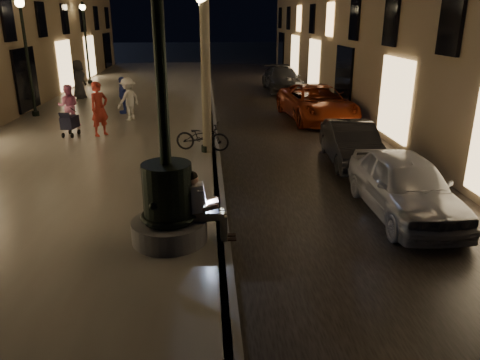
{
  "coord_description": "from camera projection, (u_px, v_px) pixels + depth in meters",
  "views": [
    {
      "loc": [
        -0.27,
        -5.98,
        4.18
      ],
      "look_at": [
        0.39,
        3.0,
        1.01
      ],
      "focal_mm": 35.0,
      "sensor_mm": 36.0,
      "label": 1
    }
  ],
  "objects": [
    {
      "name": "pedestrian_white",
      "position": [
        128.0,
        99.0,
        18.62
      ],
      "size": [
        1.15,
        1.24,
        1.68
      ],
      "primitive_type": "imported",
      "rotation": [
        0.0,
        0.0,
        4.07
      ],
      "color": "silver",
      "rests_on": "promenade"
    },
    {
      "name": "curb_strip",
      "position": [
        212.0,
        111.0,
        21.1
      ],
      "size": [
        0.25,
        45.0,
        0.2
      ],
      "primitive_type": "cube",
      "color": "#59595B",
      "rests_on": "ground"
    },
    {
      "name": "lamp_left_b",
      "position": [
        25.0,
        41.0,
        18.61
      ],
      "size": [
        0.36,
        0.36,
        4.81
      ],
      "color": "black",
      "rests_on": "promenade"
    },
    {
      "name": "seated_man_laptop",
      "position": [
        202.0,
        204.0,
        8.58
      ],
      "size": [
        0.97,
        0.33,
        1.35
      ],
      "color": "gray",
      "rests_on": "promenade"
    },
    {
      "name": "lamp_curb_d",
      "position": [
        204.0,
        29.0,
        36.03
      ],
      "size": [
        0.36,
        0.36,
        4.81
      ],
      "color": "black",
      "rests_on": "promenade"
    },
    {
      "name": "pedestrian_blue",
      "position": [
        123.0,
        95.0,
        19.93
      ],
      "size": [
        0.63,
        0.98,
        1.55
      ],
      "primitive_type": "imported",
      "rotation": [
        0.0,
        0.0,
        5.01
      ],
      "color": "#293A99",
      "rests_on": "promenade"
    },
    {
      "name": "fountain_lamppost",
      "position": [
        167.0,
        189.0,
        8.44
      ],
      "size": [
        1.4,
        1.4,
        5.21
      ],
      "color": "#59595B",
      "rests_on": "promenade"
    },
    {
      "name": "lamp_curb_a",
      "position": [
        203.0,
        50.0,
        13.46
      ],
      "size": [
        0.36,
        0.36,
        4.81
      ],
      "color": "black",
      "rests_on": "promenade"
    },
    {
      "name": "bicycle",
      "position": [
        202.0,
        137.0,
        14.47
      ],
      "size": [
        1.76,
        0.95,
        0.88
      ],
      "primitive_type": "imported",
      "rotation": [
        0.0,
        0.0,
        1.34
      ],
      "color": "black",
      "rests_on": "promenade"
    },
    {
      "name": "lamp_curb_c",
      "position": [
        204.0,
        32.0,
        28.51
      ],
      "size": [
        0.36,
        0.36,
        4.81
      ],
      "color": "black",
      "rests_on": "promenade"
    },
    {
      "name": "lamp_curb_b",
      "position": [
        204.0,
        38.0,
        20.98
      ],
      "size": [
        0.36,
        0.36,
        4.81
      ],
      "color": "black",
      "rests_on": "promenade"
    },
    {
      "name": "promenade",
      "position": [
        122.0,
        112.0,
        20.83
      ],
      "size": [
        8.0,
        45.0,
        0.2
      ],
      "primitive_type": "cube",
      "color": "slate",
      "rests_on": "ground"
    },
    {
      "name": "car_second",
      "position": [
        352.0,
        144.0,
        13.79
      ],
      "size": [
        1.53,
        3.77,
        1.22
      ],
      "primitive_type": "imported",
      "rotation": [
        0.0,
        0.0,
        -0.07
      ],
      "color": "black",
      "rests_on": "ground"
    },
    {
      "name": "car_front",
      "position": [
        405.0,
        185.0,
        10.18
      ],
      "size": [
        1.62,
        4.0,
        1.36
      ],
      "primitive_type": "imported",
      "rotation": [
        0.0,
        0.0,
        -0.0
      ],
      "color": "#AEB0B6",
      "rests_on": "ground"
    },
    {
      "name": "cobble_lane",
      "position": [
        278.0,
        112.0,
        21.34
      ],
      "size": [
        6.0,
        45.0,
        0.02
      ],
      "primitive_type": "cube",
      "color": "black",
      "rests_on": "ground"
    },
    {
      "name": "car_rear",
      "position": [
        282.0,
        79.0,
        27.19
      ],
      "size": [
        2.01,
        4.74,
        1.37
      ],
      "primitive_type": "imported",
      "rotation": [
        0.0,
        0.0,
        0.02
      ],
      "color": "#2F3034",
      "rests_on": "ground"
    },
    {
      "name": "stroller",
      "position": [
        70.0,
        122.0,
        16.15
      ],
      "size": [
        0.52,
        0.98,
        0.98
      ],
      "rotation": [
        0.0,
        0.0,
        -0.18
      ],
      "color": "black",
      "rests_on": "promenade"
    },
    {
      "name": "pedestrian_pink",
      "position": [
        68.0,
        106.0,
        17.51
      ],
      "size": [
        0.84,
        0.7,
        1.57
      ],
      "primitive_type": "imported",
      "rotation": [
        0.0,
        0.0,
        3.28
      ],
      "color": "pink",
      "rests_on": "promenade"
    },
    {
      "name": "car_third",
      "position": [
        317.0,
        103.0,
        19.53
      ],
      "size": [
        2.83,
        5.4,
        1.45
      ],
      "primitive_type": "imported",
      "rotation": [
        0.0,
        0.0,
        0.08
      ],
      "color": "#983013",
      "rests_on": "ground"
    },
    {
      "name": "pedestrian_dark",
      "position": [
        79.0,
        79.0,
        23.5
      ],
      "size": [
        0.8,
        1.04,
        1.9
      ],
      "primitive_type": "imported",
      "rotation": [
        0.0,
        0.0,
        1.34
      ],
      "color": "#343439",
      "rests_on": "promenade"
    },
    {
      "name": "ground",
      "position": [
        212.0,
        113.0,
        21.14
      ],
      "size": [
        120.0,
        120.0,
        0.0
      ],
      "primitive_type": "plane",
      "color": "black",
      "rests_on": "ground"
    },
    {
      "name": "lamp_left_c",
      "position": [
        85.0,
        32.0,
        28.02
      ],
      "size": [
        0.36,
        0.36,
        4.81
      ],
      "color": "black",
      "rests_on": "promenade"
    },
    {
      "name": "pedestrian_red",
      "position": [
        99.0,
        109.0,
        16.14
      ],
      "size": [
        0.79,
        0.8,
        1.86
      ],
      "primitive_type": "imported",
      "rotation": [
        0.0,
        0.0,
        0.8
      ],
      "color": "#B33023",
      "rests_on": "promenade"
    }
  ]
}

